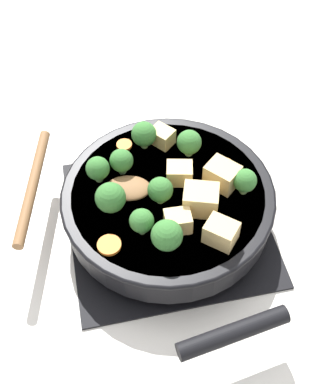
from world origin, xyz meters
TOP-DOWN VIEW (x-y plane):
  - ground_plane at (0.00, 0.00)m, footprint 2.40×2.40m
  - front_burner_grate at (0.00, 0.00)m, footprint 0.31×0.31m
  - skillet_pan at (-0.00, 0.00)m, footprint 0.32×0.41m
  - wooden_spoon at (0.13, -0.03)m, footprint 0.21×0.21m
  - tofu_cube_center_large at (0.00, 0.07)m, footprint 0.04×0.03m
  - tofu_cube_near_handle at (-0.02, -0.02)m, footprint 0.04×0.04m
  - tofu_cube_east_chunk at (-0.08, 0.00)m, footprint 0.06×0.06m
  - tofu_cube_west_chunk at (-0.04, 0.04)m, footprint 0.06×0.05m
  - tofu_cube_back_piece at (-0.05, 0.10)m, footprint 0.05×0.05m
  - tofu_cube_front_piece at (-0.01, -0.10)m, footprint 0.04×0.04m
  - broccoli_floret_near_spoon at (0.05, 0.06)m, footprint 0.03×0.03m
  - broccoli_floret_center_top at (0.01, 0.01)m, footprint 0.04×0.04m
  - broccoli_floret_east_rim at (0.02, -0.10)m, footprint 0.04×0.04m
  - broccoli_floret_west_rim at (0.06, -0.05)m, footprint 0.04×0.04m
  - broccoli_floret_north_edge at (-0.11, 0.02)m, footprint 0.04×0.04m
  - broccoli_floret_south_cluster at (-0.05, -0.07)m, footprint 0.04×0.04m
  - broccoli_floret_mid_floret at (0.02, 0.09)m, footprint 0.04×0.04m
  - broccoli_floret_small_inner at (0.10, -0.05)m, footprint 0.04×0.04m
  - broccoli_floret_tall_stem at (0.09, 0.02)m, footprint 0.04×0.04m
  - carrot_slice_orange_thin at (0.05, -0.11)m, footprint 0.02×0.02m
  - carrot_slice_near_center at (-0.10, -0.03)m, footprint 0.03×0.03m
  - carrot_slice_edge_slice at (0.10, 0.08)m, footprint 0.03×0.03m

SIDE VIEW (x-z plane):
  - ground_plane at x=0.00m, z-range 0.00..0.00m
  - front_burner_grate at x=0.00m, z-range 0.00..0.03m
  - skillet_pan at x=0.00m, z-range 0.03..0.08m
  - carrot_slice_orange_thin at x=0.05m, z-range 0.08..0.08m
  - carrot_slice_near_center at x=-0.10m, z-range 0.08..0.08m
  - carrot_slice_edge_slice at x=0.10m, z-range 0.08..0.08m
  - wooden_spoon at x=0.13m, z-range 0.08..0.09m
  - tofu_cube_front_piece at x=-0.01m, z-range 0.08..0.11m
  - tofu_cube_center_large at x=0.00m, z-range 0.08..0.11m
  - tofu_cube_near_handle at x=-0.02m, z-range 0.08..0.11m
  - tofu_cube_back_piece at x=-0.05m, z-range 0.08..0.11m
  - tofu_cube_east_chunk at x=-0.08m, z-range 0.08..0.11m
  - tofu_cube_west_chunk at x=-0.04m, z-range 0.08..0.12m
  - broccoli_floret_near_spoon at x=0.05m, z-range 0.08..0.12m
  - broccoli_floret_north_edge at x=-0.11m, z-range 0.08..0.12m
  - broccoli_floret_west_rim at x=0.06m, z-range 0.08..0.12m
  - broccoli_floret_small_inner at x=0.10m, z-range 0.08..0.12m
  - broccoli_floret_center_top at x=0.01m, z-range 0.08..0.13m
  - broccoli_floret_south_cluster at x=-0.05m, z-range 0.08..0.13m
  - broccoli_floret_east_rim at x=0.02m, z-range 0.08..0.13m
  - broccoli_floret_mid_floret at x=0.02m, z-range 0.08..0.13m
  - broccoli_floret_tall_stem at x=0.09m, z-range 0.08..0.13m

